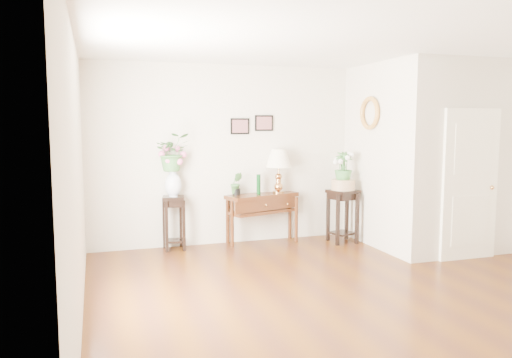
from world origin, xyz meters
name	(u,v)px	position (x,y,z in m)	size (l,w,h in m)	color
floor	(363,292)	(0.00, 0.00, 0.00)	(6.00, 5.50, 0.02)	#422010
ceiling	(369,38)	(0.00, 0.00, 2.80)	(6.00, 5.50, 0.02)	white
wall_back	(278,154)	(0.00, 2.75, 1.40)	(6.00, 0.02, 2.80)	beige
wall_left	(77,177)	(-3.00, 0.00, 1.40)	(0.02, 5.50, 2.80)	beige
partition	(425,155)	(2.10, 1.77, 1.40)	(1.80, 1.95, 2.80)	beige
door	(470,185)	(2.10, 0.78, 1.05)	(0.90, 0.05, 2.10)	white
art_print_left	(240,126)	(-0.65, 2.73, 1.85)	(0.30, 0.02, 0.25)	black
art_print_right	(264,123)	(-0.25, 2.73, 1.90)	(0.30, 0.02, 0.25)	black
wall_ornament	(370,113)	(1.16, 1.90, 2.05)	(0.51, 0.51, 0.07)	#D89C4E
console_table	(262,218)	(-0.33, 2.57, 0.39)	(1.18, 0.39, 0.79)	#3C180E
table_lamp	(278,171)	(-0.06, 2.57, 1.14)	(0.41, 0.41, 0.71)	#B47D45
green_vase	(259,183)	(-0.39, 2.57, 0.96)	(0.06, 0.06, 0.31)	#093B13
potted_plant	(236,184)	(-0.76, 2.57, 0.96)	(0.19, 0.15, 0.34)	#407C3B
plant_stand_a	(174,223)	(-1.74, 2.57, 0.41)	(0.32, 0.32, 0.81)	black
porcelain_vase	(173,181)	(-1.74, 2.57, 1.04)	(0.25, 0.25, 0.42)	silver
lily_arrangement	(173,151)	(-1.74, 2.57, 1.49)	(0.51, 0.44, 0.57)	#407C3B
plant_stand_b	(342,216)	(0.90, 2.21, 0.42)	(0.40, 0.40, 0.85)	black
ceramic_bowl	(343,185)	(0.90, 2.21, 0.93)	(0.37, 0.37, 0.17)	tan
narcissus	(343,167)	(0.90, 2.21, 1.21)	(0.27, 0.27, 0.48)	#407C3B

